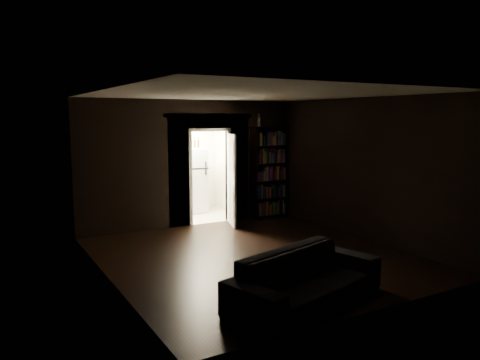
{
  "coord_description": "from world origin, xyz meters",
  "views": [
    {
      "loc": [
        -4.14,
        -6.77,
        2.41
      ],
      "look_at": [
        0.23,
        0.9,
        1.23
      ],
      "focal_mm": 35.0,
      "sensor_mm": 36.0,
      "label": 1
    }
  ],
  "objects": [
    {
      "name": "door",
      "position": [
        0.83,
        2.33,
        1.02
      ],
      "size": [
        0.32,
        0.82,
        2.05
      ],
      "primitive_type": "cube",
      "rotation": [
        0.0,
        0.0,
        1.25
      ],
      "color": "silver",
      "rests_on": "ground"
    },
    {
      "name": "sofa",
      "position": [
        -0.49,
        -2.1,
        0.44
      ],
      "size": [
        2.48,
        1.57,
        0.89
      ],
      "primitive_type": "imported",
      "rotation": [
        0.0,
        0.0,
        0.27
      ],
      "color": "black",
      "rests_on": "ground"
    },
    {
      "name": "ground",
      "position": [
        0.0,
        0.0,
        0.0
      ],
      "size": [
        5.5,
        5.5,
        0.0
      ],
      "primitive_type": "plane",
      "color": "black",
      "rests_on": "ground"
    },
    {
      "name": "figurine",
      "position": [
        1.75,
        2.66,
        2.35
      ],
      "size": [
        0.1,
        0.1,
        0.31
      ],
      "primitive_type": "cube",
      "rotation": [
        0.0,
        0.0,
        0.02
      ],
      "color": "white",
      "rests_on": "bookshelf"
    },
    {
      "name": "refrigerator",
      "position": [
        0.59,
        4.11,
        0.82
      ],
      "size": [
        0.89,
        0.84,
        1.65
      ],
      "primitive_type": "cube",
      "rotation": [
        0.0,
        0.0,
        0.25
      ],
      "color": "white",
      "rests_on": "ground"
    },
    {
      "name": "bookshelf",
      "position": [
        2.0,
        2.59,
        1.1
      ],
      "size": [
        0.96,
        0.62,
        2.2
      ],
      "primitive_type": "cube",
      "rotation": [
        0.0,
        0.0,
        -0.36
      ],
      "color": "black",
      "rests_on": "ground"
    },
    {
      "name": "bottles",
      "position": [
        0.54,
        4.0,
        1.79
      ],
      "size": [
        0.69,
        0.28,
        0.28
      ],
      "primitive_type": "cube",
      "rotation": [
        0.0,
        0.0,
        -0.28
      ],
      "color": "black",
      "rests_on": "refrigerator"
    },
    {
      "name": "kitchen_alcove",
      "position": [
        0.5,
        3.87,
        1.21
      ],
      "size": [
        2.2,
        1.8,
        2.6
      ],
      "color": "#B4AF9D",
      "rests_on": "ground"
    },
    {
      "name": "room_walls",
      "position": [
        -0.01,
        1.07,
        1.68
      ],
      "size": [
        5.02,
        5.61,
        2.84
      ],
      "color": "black",
      "rests_on": "ground"
    }
  ]
}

